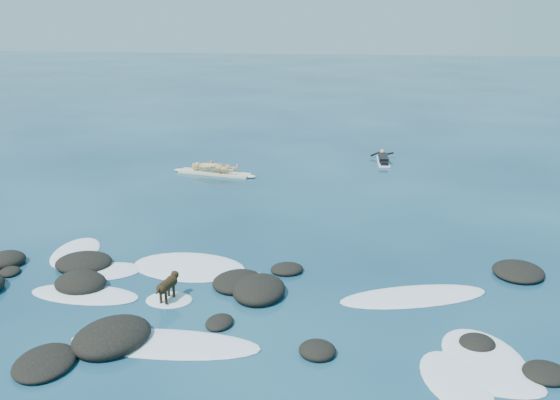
# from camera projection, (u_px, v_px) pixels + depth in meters

# --- Properties ---
(ground) EXTENTS (160.00, 160.00, 0.00)m
(ground) POSITION_uv_depth(u_px,v_px,m) (239.00, 280.00, 15.59)
(ground) COLOR #0A2642
(ground) RESTS_ON ground
(reef_rocks) EXTENTS (14.71, 7.29, 0.56)m
(reef_rocks) POSITION_uv_depth(u_px,v_px,m) (165.00, 295.00, 14.51)
(reef_rocks) COLOR black
(reef_rocks) RESTS_ON ground
(breaking_foam) EXTENTS (12.20, 7.26, 0.12)m
(breaking_foam) POSITION_uv_depth(u_px,v_px,m) (248.00, 304.00, 14.30)
(breaking_foam) COLOR white
(breaking_foam) RESTS_ON ground
(standing_surfer_rig) EXTENTS (3.63, 1.16, 2.07)m
(standing_surfer_rig) POSITION_uv_depth(u_px,v_px,m) (214.00, 155.00, 25.25)
(standing_surfer_rig) COLOR beige
(standing_surfer_rig) RESTS_ON ground
(paddling_surfer_rig) EXTENTS (1.06, 2.35, 0.41)m
(paddling_surfer_rig) POSITION_uv_depth(u_px,v_px,m) (383.00, 159.00, 27.49)
(paddling_surfer_rig) COLOR white
(paddling_surfer_rig) RESTS_ON ground
(dog) EXTENTS (0.39, 1.03, 0.66)m
(dog) POSITION_uv_depth(u_px,v_px,m) (168.00, 284.00, 14.33)
(dog) COLOR black
(dog) RESTS_ON ground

